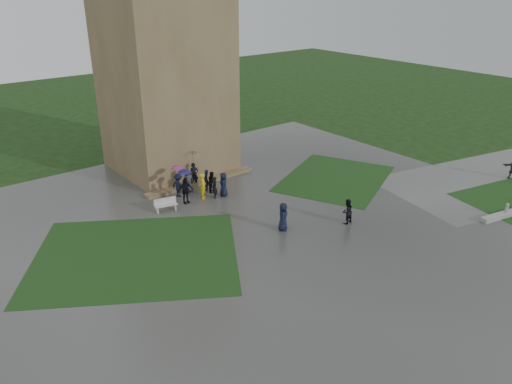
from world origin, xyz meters
TOP-DOWN VIEW (x-y plane):
  - ground at (0.00, 0.00)m, footprint 120.00×120.00m
  - plaza at (0.00, 2.00)m, footprint 34.00×34.00m
  - lawn_inset_left at (-8.50, 4.00)m, footprint 14.10×13.46m
  - lawn_inset_right at (8.50, 5.00)m, footprint 11.12×10.15m
  - tower at (0.00, 15.00)m, footprint 8.00×8.00m
  - tower_plinth at (0.00, 10.60)m, footprint 9.00×0.80m
  - bench at (-4.40, 7.99)m, footprint 1.55×0.80m
  - visitor_cluster at (-1.49, 9.06)m, footprint 3.76×3.82m
  - pedestrian_mid at (-0.14, 1.20)m, footprint 1.03×1.02m
  - pedestrian_near at (3.53, -0.59)m, footprint 0.80×0.49m

SIDE VIEW (x-z plane):
  - ground at x=0.00m, z-range 0.00..0.00m
  - plaza at x=0.00m, z-range 0.00..0.02m
  - lawn_inset_left at x=-8.50m, z-range 0.02..0.03m
  - lawn_inset_right at x=8.50m, z-range 0.02..0.03m
  - tower_plinth at x=0.00m, z-range 0.02..0.24m
  - bench at x=-4.40m, z-range 0.03..0.89m
  - pedestrian_near at x=3.53m, z-range 0.02..1.63m
  - pedestrian_mid at x=-0.14m, z-range 0.02..1.78m
  - visitor_cluster at x=-1.49m, z-range -0.13..2.59m
  - tower at x=0.00m, z-range 0.00..18.00m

